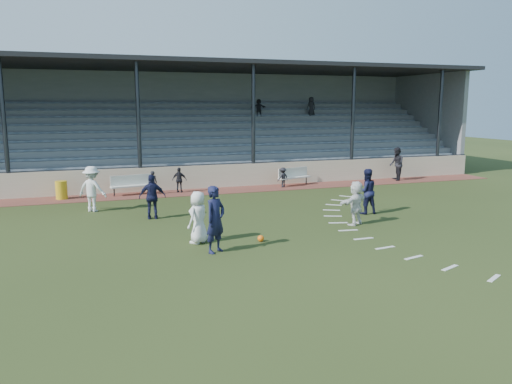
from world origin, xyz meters
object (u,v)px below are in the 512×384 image
bench_right (294,175)px  player_navy_lead (215,219)px  bench_left (131,183)px  player_white_lead (198,217)px  football (261,238)px  official (397,164)px  trash_bin (61,190)px

bench_right → player_navy_lead: (-7.12, -10.76, 0.41)m
bench_left → player_white_lead: (1.20, -9.51, 0.24)m
player_navy_lead → player_white_lead: bearing=67.8°
player_white_lead → player_navy_lead: (0.26, -1.16, 0.17)m
bench_right → player_navy_lead: player_navy_lead is taller
bench_right → football: 11.50m
bench_left → official: 14.89m
football → player_white_lead: bearing=165.4°
player_navy_lead → football: bearing=-12.8°
bench_left → football: bench_left is taller
football → official: bearing=39.8°
bench_left → official: official is taller
trash_bin → bench_right: bearing=1.2°
player_white_lead → official: size_ratio=0.87×
player_white_lead → official: bearing=172.3°
football → bench_right: bearing=61.6°
bench_left → official: bearing=-10.6°
player_navy_lead → official: (13.42, 10.48, -0.02)m
bench_right → trash_bin: bench_right is taller
player_navy_lead → trash_bin: bearing=79.0°
bench_left → player_white_lead: bearing=-92.7°
bench_left → bench_right: bearing=-9.2°
bench_right → official: bearing=-19.5°
bench_left → trash_bin: 3.18m
bench_right → player_navy_lead: size_ratio=1.02×
trash_bin → official: official is taller
trash_bin → player_white_lead: player_white_lead is taller
football → player_white_lead: player_white_lead is taller
player_white_lead → bench_left: bearing=-124.8°
trash_bin → football: 11.68m
football → official: 15.35m
player_white_lead → official: official is taller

